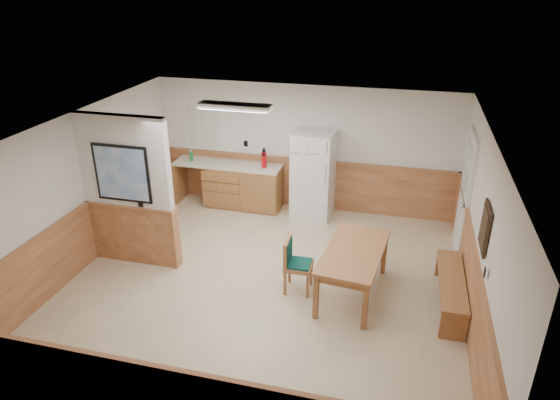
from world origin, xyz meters
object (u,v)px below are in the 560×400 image
(dining_bench, at_px, (451,285))
(fire_extinguisher, at_px, (264,159))
(refrigerator, at_px, (313,175))
(dining_chair, at_px, (293,261))
(dining_table, at_px, (354,256))
(soap_bottle, at_px, (191,156))

(dining_bench, xyz_separation_m, fire_extinguisher, (-3.49, 2.45, 0.73))
(refrigerator, distance_m, dining_chair, 2.63)
(refrigerator, distance_m, dining_table, 2.73)
(fire_extinguisher, xyz_separation_m, soap_bottle, (-1.54, -0.01, -0.07))
(fire_extinguisher, distance_m, soap_bottle, 1.54)
(fire_extinguisher, bearing_deg, dining_chair, -59.69)
(dining_table, distance_m, soap_bottle, 4.42)
(refrigerator, height_order, fire_extinguisher, refrigerator)
(refrigerator, bearing_deg, soap_bottle, -177.07)
(dining_chair, bearing_deg, refrigerator, 92.95)
(dining_table, height_order, dining_chair, dining_chair)
(fire_extinguisher, bearing_deg, dining_table, -44.80)
(fire_extinguisher, bearing_deg, refrigerator, 4.29)
(refrigerator, xyz_separation_m, fire_extinguisher, (-0.99, 0.02, 0.22))
(refrigerator, bearing_deg, dining_table, -63.17)
(dining_bench, relative_size, fire_extinguisher, 4.14)
(soap_bottle, bearing_deg, dining_bench, -25.87)
(refrigerator, bearing_deg, dining_bench, -40.92)
(refrigerator, xyz_separation_m, dining_chair, (0.21, -2.59, -0.36))
(dining_chair, distance_m, soap_bottle, 3.82)
(dining_chair, bearing_deg, soap_bottle, 134.74)
(refrigerator, relative_size, soap_bottle, 8.30)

